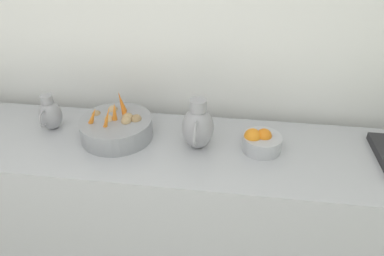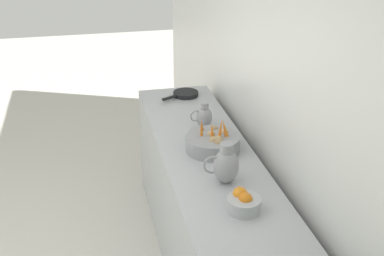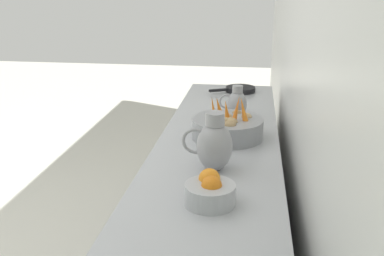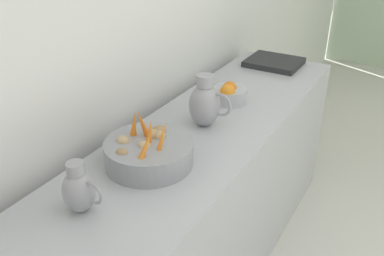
# 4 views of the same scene
# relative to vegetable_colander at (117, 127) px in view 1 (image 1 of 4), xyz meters

# --- Properties ---
(tile_wall_left) EXTENTS (0.10, 7.64, 3.00)m
(tile_wall_left) POSITION_rel_vegetable_colander_xyz_m (-0.37, 0.69, 0.52)
(tile_wall_left) COLOR white
(tile_wall_left) RESTS_ON ground_plane
(prep_counter) EXTENTS (0.60, 2.80, 0.93)m
(prep_counter) POSITION_rel_vegetable_colander_xyz_m (0.04, 0.19, -0.52)
(prep_counter) COLOR #ADAFB5
(prep_counter) RESTS_ON ground_plane
(vegetable_colander) EXTENTS (0.36, 0.36, 0.23)m
(vegetable_colander) POSITION_rel_vegetable_colander_xyz_m (0.00, 0.00, 0.00)
(vegetable_colander) COLOR gray
(vegetable_colander) RESTS_ON prep_counter
(orange_bowl) EXTENTS (0.18, 0.18, 0.11)m
(orange_bowl) POSITION_rel_vegetable_colander_xyz_m (0.02, 0.71, -0.01)
(orange_bowl) COLOR #ADAFB5
(orange_bowl) RESTS_ON prep_counter
(metal_pitcher_tall) EXTENTS (0.21, 0.15, 0.25)m
(metal_pitcher_tall) POSITION_rel_vegetable_colander_xyz_m (0.03, 0.41, 0.06)
(metal_pitcher_tall) COLOR #939399
(metal_pitcher_tall) RESTS_ON prep_counter
(metal_pitcher_short) EXTENTS (0.16, 0.11, 0.19)m
(metal_pitcher_short) POSITION_rel_vegetable_colander_xyz_m (-0.03, -0.36, 0.03)
(metal_pitcher_short) COLOR #939399
(metal_pitcher_short) RESTS_ON prep_counter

